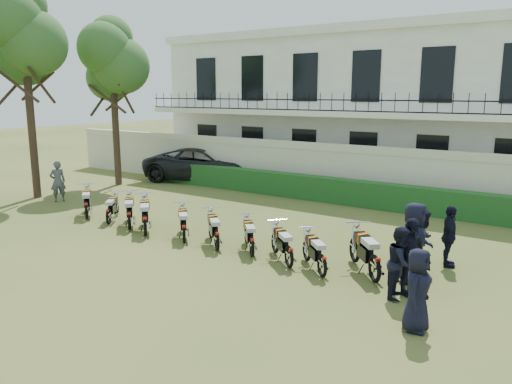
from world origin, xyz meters
TOP-DOWN VIEW (x-y plane):
  - ground at (0.00, 0.00)m, footprint 100.00×100.00m
  - perimeter_wall at (0.00, 8.00)m, footprint 30.00×0.35m
  - hedge at (1.00, 7.20)m, footprint 18.00×0.60m
  - building at (0.00, 13.96)m, footprint 20.40×9.60m
  - tree_west_mid at (-9.46, 1.00)m, footprint 3.40×3.20m
  - tree_west_near at (-8.96, 5.00)m, footprint 3.40×3.20m
  - motorcycle_0 at (-4.48, -0.30)m, footprint 1.59×1.34m
  - motorcycle_1 at (-3.29, -0.32)m, footprint 1.13×1.44m
  - motorcycle_2 at (-2.14, -0.43)m, footprint 1.54×1.43m
  - motorcycle_3 at (-1.19, -0.64)m, footprint 1.59×1.53m
  - motorcycle_4 at (0.27, -0.48)m, footprint 1.37×1.40m
  - motorcycle_5 at (1.54, -0.51)m, footprint 1.43×1.35m
  - motorcycle_6 at (2.66, -0.40)m, footprint 1.27×1.39m
  - motorcycle_7 at (3.93, -0.57)m, footprint 1.42×1.28m
  - motorcycle_8 at (4.92, -0.69)m, footprint 1.35×1.32m
  - motorcycle_9 at (6.09, -0.31)m, footprint 1.48×1.64m
  - suv at (-6.17, 8.19)m, footprint 6.62×4.53m
  - inspector at (-7.95, 0.98)m, footprint 0.61×0.72m
  - officer_0 at (7.60, -2.11)m, footprint 0.54×0.80m
  - officer_1 at (6.84, -0.76)m, footprint 0.69×0.84m
  - officer_2 at (6.94, -0.50)m, footprint 0.73×1.11m
  - officer_3 at (6.78, 0.28)m, footprint 0.80×1.05m
  - officer_4 at (6.77, 1.15)m, footprint 0.67×0.83m
  - officer_5 at (7.21, 1.88)m, footprint 0.64×1.01m

SIDE VIEW (x-z plane):
  - ground at x=0.00m, z-range 0.00..0.00m
  - motorcycle_1 at x=-3.29m, z-range -0.04..0.91m
  - motorcycle_6 at x=2.66m, z-range -0.04..0.94m
  - motorcycle_8 at x=4.92m, z-range -0.04..0.94m
  - motorcycle_7 at x=3.93m, z-range -0.04..0.96m
  - motorcycle_4 at x=0.27m, z-range -0.04..0.98m
  - motorcycle_5 at x=1.54m, z-range -0.04..0.98m
  - motorcycle_0 at x=-4.48m, z-range -0.04..1.04m
  - hedge at x=1.00m, z-range 0.00..1.00m
  - motorcycle_2 at x=-2.14m, z-range -0.04..1.05m
  - motorcycle_3 at x=-1.19m, z-range -0.04..1.10m
  - motorcycle_9 at x=6.09m, z-range -0.04..1.10m
  - officer_1 at x=6.84m, z-range 0.00..1.59m
  - officer_4 at x=6.77m, z-range 0.00..1.59m
  - officer_0 at x=7.60m, z-range 0.00..1.60m
  - officer_5 at x=7.21m, z-range 0.00..1.61m
  - suv at x=-6.17m, z-range 0.00..1.68m
  - inspector at x=-7.95m, z-range 0.00..1.68m
  - officer_2 at x=6.94m, z-range 0.00..1.75m
  - officer_3 at x=6.78m, z-range 0.00..1.93m
  - perimeter_wall at x=0.00m, z-range 0.02..2.32m
  - building at x=0.00m, z-range 0.01..7.41m
  - tree_west_near at x=-8.96m, z-range 1.94..9.84m
  - tree_west_mid at x=-9.46m, z-range 2.26..11.08m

